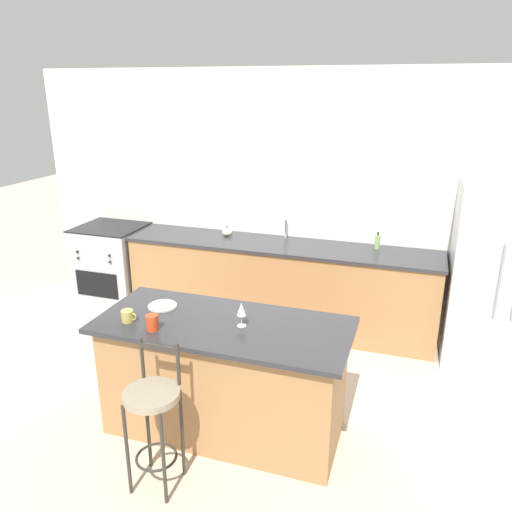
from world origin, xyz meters
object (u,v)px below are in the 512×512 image
at_px(wine_glass, 241,310).
at_px(coffee_mug, 128,316).
at_px(oven_range, 114,265).
at_px(bar_stool_near, 153,410).
at_px(pumpkin_decoration, 227,232).
at_px(dinner_plate, 163,306).
at_px(tumbler_cup, 152,323).
at_px(refrigerator, 501,276).
at_px(soap_bottle, 377,242).

distance_m(wine_glass, coffee_mug, 0.83).
distance_m(oven_range, wine_glass, 2.98).
relative_size(bar_stool_near, wine_glass, 5.58).
xyz_separation_m(wine_glass, pumpkin_decoration, (-0.87, 1.94, -0.05)).
height_order(dinner_plate, tumbler_cup, tumbler_cup).
distance_m(bar_stool_near, coffee_mug, 0.75).
height_order(bar_stool_near, pumpkin_decoration, pumpkin_decoration).
height_order(bar_stool_near, coffee_mug, bar_stool_near).
bearing_deg(oven_range, dinner_plate, -46.57).
bearing_deg(coffee_mug, tumbler_cup, -14.39).
xyz_separation_m(refrigerator, coffee_mug, (-2.69, -1.97, 0.09)).
height_order(bar_stool_near, tumbler_cup, tumbler_cup).
height_order(dinner_plate, wine_glass, wine_glass).
height_order(coffee_mug, tumbler_cup, tumbler_cup).
relative_size(refrigerator, coffee_mug, 14.55).
bearing_deg(coffee_mug, refrigerator, 36.15).
bearing_deg(bar_stool_near, dinner_plate, 113.17).
bearing_deg(oven_range, tumbler_cup, -50.05).
relative_size(refrigerator, tumbler_cup, 15.38).
height_order(oven_range, soap_bottle, soap_bottle).
distance_m(oven_range, tumbler_cup, 2.73).
xyz_separation_m(bar_stool_near, dinner_plate, (-0.33, 0.77, 0.34)).
distance_m(refrigerator, bar_stool_near, 3.33).
xyz_separation_m(refrigerator, soap_bottle, (-1.14, 0.21, 0.15)).
relative_size(bar_stool_near, dinner_plate, 4.49).
relative_size(pumpkin_decoration, soap_bottle, 0.62).
height_order(bar_stool_near, dinner_plate, bar_stool_near).
bearing_deg(refrigerator, oven_range, 179.53).
bearing_deg(tumbler_cup, wine_glass, 23.72).
bearing_deg(pumpkin_decoration, oven_range, -174.89).
xyz_separation_m(bar_stool_near, coffee_mug, (-0.44, 0.47, 0.37)).
height_order(wine_glass, pumpkin_decoration, wine_glass).
bearing_deg(dinner_plate, soap_bottle, 52.49).
distance_m(bar_stool_near, dinner_plate, 0.91).
relative_size(oven_range, bar_stool_near, 0.95).
distance_m(dinner_plate, tumbler_cup, 0.39).
xyz_separation_m(refrigerator, oven_range, (-4.19, 0.03, -0.38)).
bearing_deg(wine_glass, bar_stool_near, -118.52).
xyz_separation_m(refrigerator, dinner_plate, (-2.58, -1.66, 0.05)).
xyz_separation_m(wine_glass, soap_bottle, (0.75, 1.99, -0.02)).
height_order(oven_range, pumpkin_decoration, pumpkin_decoration).
bearing_deg(bar_stool_near, wine_glass, 61.48).
bearing_deg(coffee_mug, wine_glass, 13.35).
relative_size(coffee_mug, pumpkin_decoration, 1.06).
relative_size(wine_glass, coffee_mug, 1.52).
xyz_separation_m(wine_glass, coffee_mug, (-0.80, -0.19, -0.08)).
distance_m(wine_glass, soap_bottle, 2.12).
relative_size(bar_stool_near, coffee_mug, 8.50).
xyz_separation_m(dinner_plate, tumbler_cup, (0.12, -0.36, 0.05)).
distance_m(dinner_plate, coffee_mug, 0.33).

